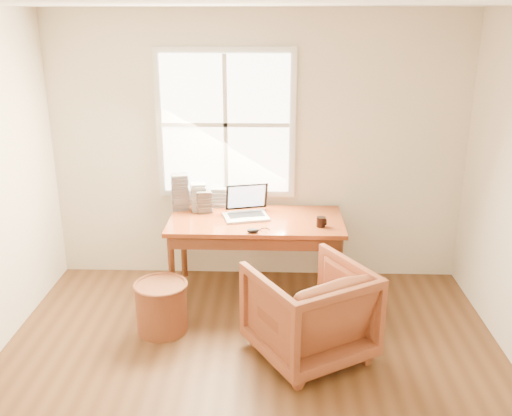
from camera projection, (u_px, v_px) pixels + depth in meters
The scene contains 11 objects.
room_shell at pixel (244, 224), 3.51m from camera, with size 4.04×4.54×2.64m.
desk at pixel (256, 221), 5.25m from camera, with size 1.60×0.80×0.04m, color brown.
armchair at pixel (309, 311), 4.37m from camera, with size 0.81×0.83×0.75m, color brown.
wicker_stool at pixel (162, 308), 4.77m from camera, with size 0.42×0.42×0.42m, color brown.
laptop at pixel (246, 203), 5.23m from camera, with size 0.38×0.40×0.29m, color silver, non-canonical shape.
mouse at pixel (253, 231), 4.92m from camera, with size 0.11×0.06×0.04m, color black.
coffee_mug at pixel (321, 222), 5.05m from camera, with size 0.08×0.08×0.09m, color black.
cd_stack_a at pixel (198, 197), 5.43m from camera, with size 0.13×0.12×0.27m, color silver.
cd_stack_b at pixel (204, 201), 5.40m from camera, with size 0.14×0.12×0.21m, color #26262B.
cd_stack_c at pixel (180, 192), 5.45m from camera, with size 0.15×0.14×0.35m, color gray.
cd_stack_d at pixel (219, 197), 5.57m from camera, with size 0.15×0.13×0.19m, color silver.
Camera 1 is at (0.16, -3.13, 2.55)m, focal length 40.00 mm.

